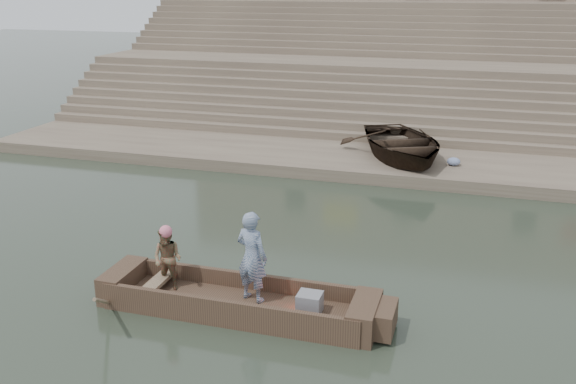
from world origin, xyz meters
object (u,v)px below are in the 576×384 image
at_px(main_rowboat, 237,307).
at_px(standing_man, 252,257).
at_px(beached_rowboat, 401,143).
at_px(rowing_man, 167,259).
at_px(television, 309,303).

xyz_separation_m(main_rowboat, standing_man, (0.27, 0.18, 1.04)).
bearing_deg(main_rowboat, standing_man, 34.55).
relative_size(main_rowboat, beached_rowboat, 0.99).
distance_m(rowing_man, television, 3.07).
bearing_deg(standing_man, beached_rowboat, -81.74).
distance_m(rowing_man, beached_rowboat, 11.46).
bearing_deg(television, beached_rowboat, 88.34).
bearing_deg(television, standing_man, 171.43).
xyz_separation_m(main_rowboat, beached_rowboat, (1.80, 11.09, 0.81)).
distance_m(television, beached_rowboat, 11.11).
distance_m(standing_man, beached_rowboat, 11.02).
bearing_deg(television, rowing_man, 177.40).
bearing_deg(beached_rowboat, main_rowboat, -124.28).
bearing_deg(standing_man, main_rowboat, 50.83).
bearing_deg(rowing_man, main_rowboat, -0.77).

